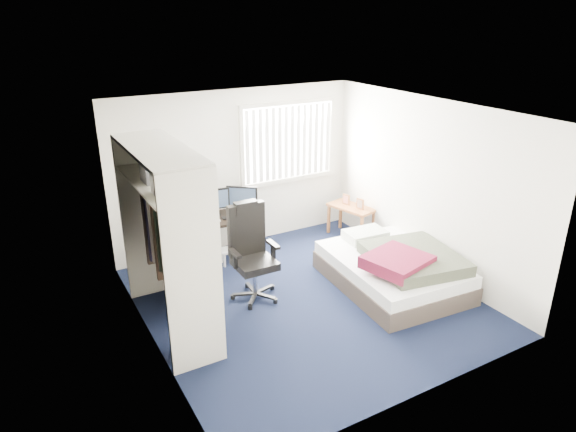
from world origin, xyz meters
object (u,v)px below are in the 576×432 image
(nightstand, at_px, (351,210))
(office_chair, at_px, (252,262))
(desk, at_px, (213,215))
(bed, at_px, (395,268))

(nightstand, bearing_deg, office_chair, -157.91)
(desk, relative_size, nightstand, 1.68)
(office_chair, height_order, bed, office_chair)
(desk, distance_m, nightstand, 2.35)
(desk, xyz_separation_m, bed, (1.82, -2.04, -0.44))
(bed, bearing_deg, nightstand, 73.78)
(desk, relative_size, bed, 0.71)
(desk, bearing_deg, bed, -48.18)
(nightstand, relative_size, bed, 0.42)
(desk, distance_m, office_chair, 1.30)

